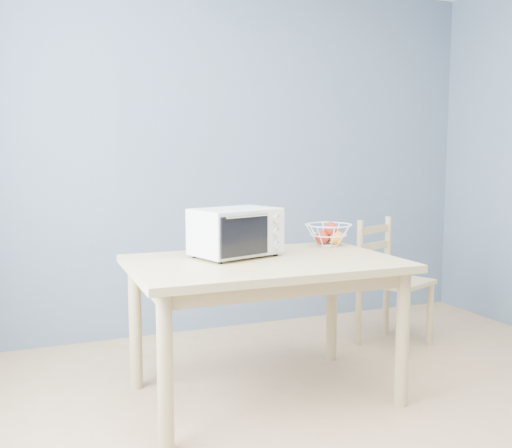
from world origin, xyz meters
name	(u,v)px	position (x,y,z in m)	size (l,w,h in m)	color
room	(425,154)	(0.00, 0.00, 1.30)	(4.01, 4.51, 2.61)	tan
dining_table	(264,278)	(-0.27, 0.95, 0.65)	(1.40, 0.90, 0.75)	tan
toaster_oven	(233,232)	(-0.39, 1.09, 0.89)	(0.52, 0.44, 0.26)	beige
fruit_basket	(328,234)	(0.29, 1.26, 0.82)	(0.35, 0.35, 0.15)	white
dining_chair	(390,283)	(0.87, 1.44, 0.43)	(0.53, 0.53, 0.87)	tan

